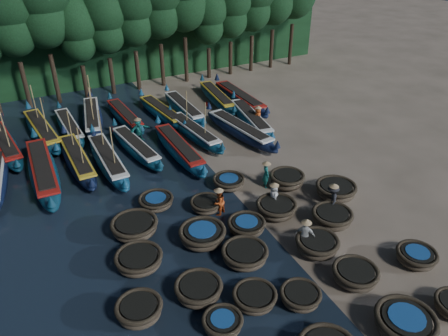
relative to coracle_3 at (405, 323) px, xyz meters
name	(u,v)px	position (x,y,z in m)	size (l,w,h in m)	color
ground	(247,207)	(-1.47, 9.79, -0.49)	(120.00, 120.00, 0.00)	gray
foliage_wall	(121,24)	(-1.47, 33.29, 4.51)	(40.00, 3.00, 10.00)	black
coracle_3	(405,323)	(0.00, 0.00, 0.00)	(2.76, 2.76, 0.84)	brown
coracle_5	(223,323)	(-6.22, 3.22, -0.12)	(1.87, 1.87, 0.64)	brown
coracle_6	(255,297)	(-4.47, 3.77, -0.11)	(1.90, 1.90, 0.66)	brown
coracle_7	(300,296)	(-2.75, 2.97, -0.11)	(1.92, 1.92, 0.65)	brown
coracle_8	(355,275)	(0.05, 2.87, -0.05)	(2.44, 2.44, 0.76)	brown
coracle_9	(416,256)	(3.38, 2.54, -0.09)	(1.91, 1.91, 0.69)	brown
coracle_10	(139,310)	(-8.94, 5.20, -0.04)	(2.26, 2.26, 0.77)	brown
coracle_11	(199,289)	(-6.39, 5.14, -0.05)	(2.43, 2.43, 0.77)	brown
coracle_12	(245,254)	(-3.62, 6.16, -0.07)	(2.19, 2.19, 0.74)	brown
coracle_13	(317,245)	(-0.26, 5.18, -0.02)	(2.12, 2.12, 0.82)	brown
coracle_14	(332,217)	(1.72, 6.55, -0.02)	(2.55, 2.55, 0.82)	brown
coracle_15	(139,260)	(-8.09, 8.01, -0.07)	(2.29, 2.29, 0.73)	brown
coracle_16	(202,235)	(-4.81, 8.26, -0.01)	(2.37, 2.37, 0.82)	brown
coracle_17	(246,225)	(-2.49, 8.02, -0.10)	(1.95, 1.95, 0.67)	brown
coracle_18	(277,208)	(-0.39, 8.53, -0.04)	(2.48, 2.48, 0.78)	brown
coracle_19	(336,190)	(3.52, 8.47, -0.02)	(2.35, 2.35, 0.81)	brown
coracle_20	(135,227)	(-7.59, 10.36, -0.03)	(2.39, 2.39, 0.80)	brown
coracle_21	(156,201)	(-5.88, 12.08, -0.12)	(2.18, 2.18, 0.63)	brown
coracle_22	(206,204)	(-3.55, 10.60, -0.13)	(1.79, 1.79, 0.63)	brown
coracle_23	(229,182)	(-1.45, 12.02, -0.10)	(2.29, 2.29, 0.66)	brown
coracle_24	(287,179)	(1.65, 10.60, -0.01)	(2.19, 2.19, 0.84)	brown
long_boat_1	(43,171)	(-10.99, 17.72, 0.13)	(1.69, 9.22, 1.62)	#0D3A4D
long_boat_2	(78,160)	(-8.88, 18.30, 0.05)	(1.70, 7.96, 3.38)	#0E1834
long_boat_3	(108,160)	(-7.18, 17.44, 0.06)	(1.58, 8.14, 3.46)	navy
long_boat_4	(136,147)	(-5.10, 18.37, 0.01)	(2.31, 7.36, 1.31)	#0D3A4D
long_boat_5	(179,148)	(-2.65, 16.84, 0.06)	(1.59, 8.14, 1.43)	navy
long_boat_6	(194,132)	(-0.79, 18.68, 0.02)	(2.25, 7.53, 3.22)	#0D3A4D
long_boat_7	(240,130)	(2.22, 17.44, 0.06)	(2.74, 8.07, 1.44)	#0E1834
long_boat_8	(251,119)	(3.83, 18.70, 0.05)	(2.48, 8.00, 1.42)	navy
long_boat_9	(5,145)	(-12.84, 22.44, 0.07)	(2.60, 8.17, 3.51)	#0D3A4D
long_boat_10	(42,130)	(-10.34, 23.60, 0.08)	(2.42, 8.30, 3.55)	navy
long_boat_11	(70,127)	(-8.49, 23.49, 0.00)	(1.61, 7.26, 1.28)	#0D3A4D
long_boat_12	(93,118)	(-6.68, 24.22, 0.06)	(2.78, 8.06, 3.47)	#0E1834
long_boat_13	(125,116)	(-4.40, 23.57, 0.00)	(1.83, 7.30, 1.29)	#0D3A4D
long_boat_14	(162,112)	(-1.66, 23.00, 0.02)	(2.32, 7.49, 1.33)	navy
long_boat_15	(184,108)	(0.15, 22.87, 0.03)	(1.48, 7.70, 1.35)	navy
long_boat_16	(217,97)	(3.46, 23.76, 0.03)	(1.94, 7.70, 1.36)	#0D3A4D
long_boat_17	(240,98)	(4.97, 22.56, 0.09)	(1.76, 8.57, 1.51)	#0E1834
fisherman_0	(274,195)	(-0.20, 9.17, 0.34)	(0.64, 0.83, 1.72)	beige
fisherman_1	(266,173)	(0.51, 11.13, 0.43)	(0.52, 0.63, 1.81)	#196A63
fisherman_2	(219,201)	(-3.09, 9.97, 0.35)	(0.95, 0.88, 1.77)	#BC4719
fisherman_3	(332,198)	(2.38, 7.45, 0.40)	(1.17, 1.26, 1.90)	black
fisherman_4	(305,234)	(-0.61, 5.71, 0.38)	(0.95, 0.92, 1.80)	beige
fisherman_5	(139,129)	(-4.34, 20.11, 0.38)	(1.62, 0.84, 1.87)	#196A63
fisherman_6	(258,116)	(4.16, 18.28, 0.38)	(0.79, 0.93, 1.81)	#BC4719
tree_3	(6,5)	(-10.57, 29.79, 7.51)	(4.92, 4.92, 11.60)	black
tree_5	(76,27)	(-5.97, 29.79, 5.48)	(3.68, 3.68, 8.68)	black
tree_6	(104,15)	(-3.67, 29.79, 6.16)	(4.09, 4.09, 9.65)	black
tree_7	(131,4)	(-1.37, 29.79, 6.83)	(4.51, 4.51, 10.63)	black
tree_10	(208,13)	(5.53, 29.79, 5.48)	(3.68, 3.68, 8.68)	black
tree_11	(231,3)	(7.83, 29.79, 6.16)	(4.09, 4.09, 9.65)	black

